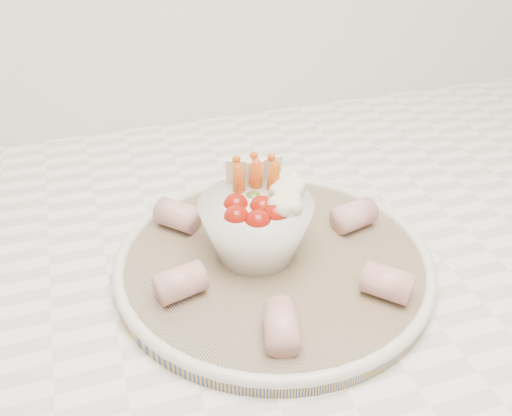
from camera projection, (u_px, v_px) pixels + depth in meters
name	position (u px, v px, depth m)	size (l,w,h in m)	color
serving_platter	(274.00, 261.00, 0.58)	(0.40, 0.40, 0.02)	navy
veggie_bowl	(258.00, 223.00, 0.57)	(0.11, 0.11, 0.09)	white
cured_meat_rolls	(274.00, 246.00, 0.57)	(0.25, 0.26, 0.03)	#B7545B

